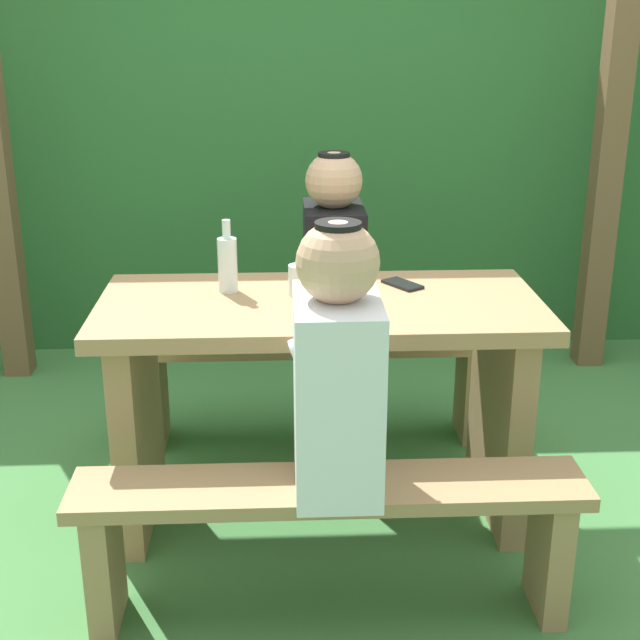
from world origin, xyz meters
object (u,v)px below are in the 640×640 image
at_px(person_white_shirt, 337,368).
at_px(cell_phone, 402,284).
at_px(bottle_left, 322,272).
at_px(person_black_coat, 334,256).
at_px(bottle_right, 228,263).
at_px(bench_far, 313,367).
at_px(bench_near, 329,521).
at_px(picnic_table, 320,372).
at_px(drinking_glass, 300,280).

relative_size(person_white_shirt, cell_phone, 5.14).
bearing_deg(cell_phone, bottle_left, 173.30).
bearing_deg(bottle_left, person_black_coat, 82.72).
bearing_deg(person_white_shirt, bottle_right, 115.41).
bearing_deg(bottle_right, bench_far, 56.23).
distance_m(person_black_coat, cell_phone, 0.45).
xyz_separation_m(bench_near, bench_far, (0.00, 1.10, 0.00)).
height_order(bench_near, bench_far, same).
xyz_separation_m(bench_near, person_black_coat, (0.08, 1.09, 0.45)).
distance_m(bottle_right, cell_phone, 0.58).
height_order(picnic_table, bottle_right, bottle_right).
distance_m(picnic_table, bench_far, 0.59).
distance_m(person_white_shirt, cell_phone, 0.74).
xyz_separation_m(bench_near, cell_phone, (0.28, 0.69, 0.46)).
bearing_deg(bench_far, cell_phone, -55.23).
distance_m(picnic_table, person_white_shirt, 0.60).
xyz_separation_m(person_black_coat, drinking_glass, (-0.14, -0.48, 0.05)).
distance_m(bench_far, bottle_right, 0.76).
bearing_deg(cell_phone, bottle_right, 149.86).
distance_m(bench_near, bench_far, 1.10).
relative_size(bench_near, drinking_glass, 14.18).
bearing_deg(person_black_coat, bench_near, -94.00).
xyz_separation_m(drinking_glass, bottle_left, (0.07, -0.06, 0.04)).
relative_size(bench_far, person_white_shirt, 1.95).
bearing_deg(cell_phone, drinking_glass, 160.15).
height_order(bench_far, person_white_shirt, person_white_shirt).
relative_size(picnic_table, person_black_coat, 1.95).
bearing_deg(person_white_shirt, bench_near, -169.54).
relative_size(drinking_glass, bottle_left, 0.45).
xyz_separation_m(bench_far, person_black_coat, (0.08, -0.00, 0.45)).
relative_size(person_black_coat, bottle_left, 3.27).
bearing_deg(bench_near, bottle_left, 89.21).
bearing_deg(drinking_glass, cell_phone, 13.67).
distance_m(drinking_glass, bottle_left, 0.10).
height_order(person_white_shirt, cell_phone, person_white_shirt).
bearing_deg(picnic_table, bottle_right, 159.46).
relative_size(bench_near, person_white_shirt, 1.95).
relative_size(person_white_shirt, drinking_glass, 7.29).
height_order(bottle_right, cell_phone, bottle_right).
relative_size(drinking_glass, cell_phone, 0.71).
relative_size(bench_near, cell_phone, 10.00).
bearing_deg(drinking_glass, bench_far, 82.91).
distance_m(bench_near, drinking_glass, 0.79).
height_order(bench_near, bottle_right, bottle_right).
height_order(bench_far, cell_phone, cell_phone).
bearing_deg(person_white_shirt, picnic_table, 91.89).
bearing_deg(bench_far, person_white_shirt, -89.06).
height_order(bench_near, drinking_glass, drinking_glass).
bearing_deg(drinking_glass, person_white_shirt, -82.60).
bearing_deg(bottle_right, person_black_coat, 49.65).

